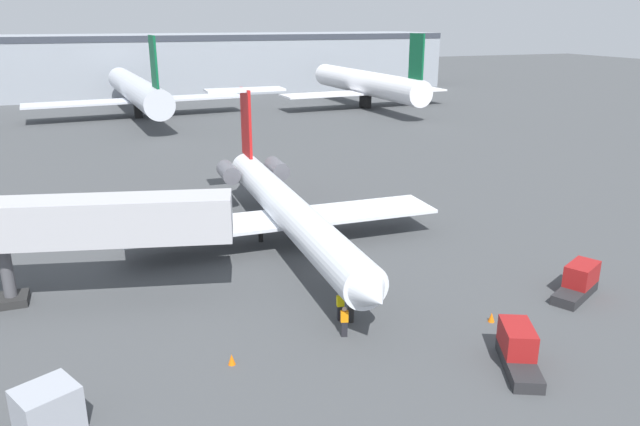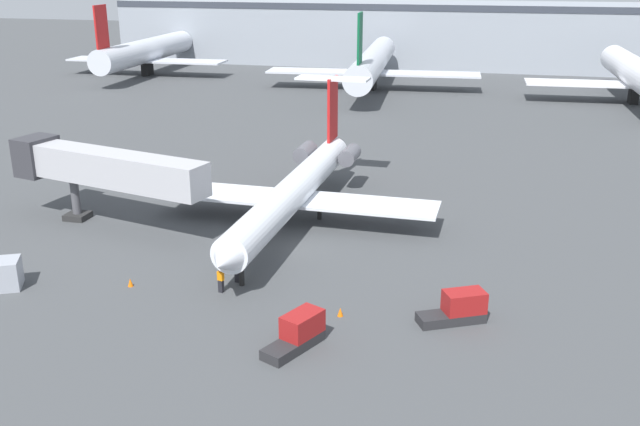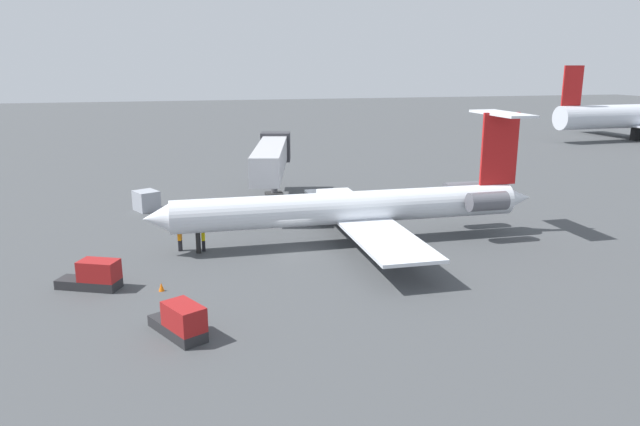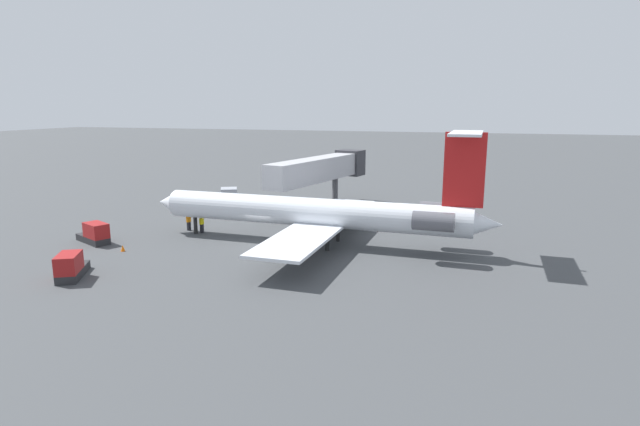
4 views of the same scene
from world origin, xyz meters
The scene contains 11 objects.
ground_plane centered at (0.00, 0.00, -0.05)m, with size 400.00×400.00×0.10m, color #424447.
regional_jet centered at (-1.18, 5.78, 3.00)m, with size 23.06×31.78×10.10m.
jet_bridge centered at (-16.38, 1.20, 4.84)m, with size 18.27×7.12×6.53m.
ground_crew_marshaller centered at (-2.36, -8.45, 0.86)m, with size 0.46×0.36×1.69m.
ground_crew_loader centered at (-1.87, -6.71, 0.86)m, with size 0.43×0.31×1.69m.
baggage_tug_lead centered at (4.35, -13.92, 0.84)m, with size 2.95×4.22×1.90m.
baggage_tug_trailing centered at (12.76, -8.81, 0.84)m, with size 4.19×3.09×1.90m.
cargo_container_uld centered at (-16.45, -11.25, 0.97)m, with size 2.89×2.76×1.94m.
traffic_cone_near centered at (5.83, -9.84, 0.28)m, with size 0.36×0.36×0.55m.
traffic_cone_mid centered at (-8.50, -9.05, 0.28)m, with size 0.36×0.36×0.55m.
parked_airliner_west_end centered at (-50.70, 77.06, 4.46)m, with size 30.43×36.12×13.72m.
Camera 3 is at (42.13, -8.91, 13.87)m, focal length 33.16 mm.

